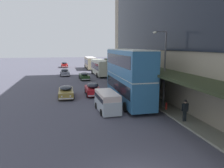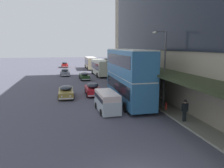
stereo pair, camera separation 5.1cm
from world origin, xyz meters
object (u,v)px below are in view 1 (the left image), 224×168
transit_bus_kerbside_rear (128,74)px  fire_hydrant (166,106)px  sedan_trailing_near (65,72)px  pedestrian_at_kerb (185,109)px  vw_van (107,100)px  sedan_second_near (66,92)px  sedan_lead_near (93,89)px  sedan_far_back (64,65)px  sedan_oncoming_rear (84,76)px  street_lamp (163,64)px  transit_bus_kerbside_front (100,67)px  transit_bus_kerbside_far (90,62)px

transit_bus_kerbside_rear → fire_hydrant: (2.85, -3.87, -2.78)m
sedan_trailing_near → pedestrian_at_kerb: size_ratio=2.54×
transit_bus_kerbside_rear → vw_van: transit_bus_kerbside_rear is taller
sedan_trailing_near → pedestrian_at_kerb: 34.15m
sedan_trailing_near → pedestrian_at_kerb: bearing=-73.4°
sedan_second_near → vw_van: size_ratio=1.00×
sedan_lead_near → vw_van: size_ratio=0.92×
sedan_far_back → sedan_oncoming_rear: bearing=-82.0°
sedan_lead_near → street_lamp: street_lamp is taller
sedan_oncoming_rear → pedestrian_at_kerb: size_ratio=2.64×
vw_van → street_lamp: 6.81m
sedan_lead_near → street_lamp: bearing=-50.6°
pedestrian_at_kerb → street_lamp: size_ratio=0.24×
transit_bus_kerbside_rear → sedan_trailing_near: transit_bus_kerbside_rear is taller
sedan_oncoming_rear → sedan_second_near: size_ratio=1.06×
transit_bus_kerbside_front → pedestrian_at_kerb: bearing=-86.1°
transit_bus_kerbside_front → street_lamp: street_lamp is taller
sedan_lead_near → transit_bus_kerbside_far: bearing=83.7°
sedan_trailing_near → sedan_far_back: (0.02, 19.48, 0.06)m
pedestrian_at_kerb → sedan_lead_near: bearing=117.0°
transit_bus_kerbside_far → fire_hydrant: size_ratio=14.20×
vw_van → street_lamp: (5.82, -0.22, 3.52)m
transit_bus_kerbside_front → street_lamp: (2.18, -26.70, 2.68)m
transit_bus_kerbside_far → sedan_lead_near: size_ratio=2.35×
sedan_second_near → street_lamp: 12.71m
street_lamp → sedan_lead_near: bearing=129.4°
transit_bus_kerbside_far → sedan_lead_near: 33.57m
vw_van → sedan_far_back: bearing=94.8°
transit_bus_kerbside_far → sedan_lead_near: bearing=-96.3°
sedan_lead_near → vw_van: vw_van is taller
transit_bus_kerbside_front → sedan_far_back: (-7.61, 20.95, -1.14)m
transit_bus_kerbside_far → transit_bus_kerbside_rear: bearing=-90.4°
transit_bus_kerbside_front → sedan_trailing_near: transit_bus_kerbside_front is taller
transit_bus_kerbside_rear → sedan_second_near: size_ratio=2.38×
sedan_oncoming_rear → sedan_trailing_near: 7.52m
transit_bus_kerbside_far → sedan_trailing_near: size_ratio=2.11×
sedan_trailing_near → sedan_far_back: 19.48m
sedan_second_near → sedan_lead_near: sedan_lead_near is taller
sedan_far_back → transit_bus_kerbside_front: bearing=-70.0°
transit_bus_kerbside_front → sedan_second_near: 20.99m
sedan_second_near → pedestrian_at_kerb: pedestrian_at_kerb is taller
sedan_far_back → pedestrian_at_kerb: pedestrian_at_kerb is taller
pedestrian_at_kerb → street_lamp: street_lamp is taller
transit_bus_kerbside_front → vw_van: 26.74m
transit_bus_kerbside_rear → sedan_trailing_near: size_ratio=2.33×
fire_hydrant → street_lamp: bearing=90.8°
transit_bus_kerbside_front → pedestrian_at_kerb: size_ratio=5.29×
sedan_lead_near → street_lamp: (6.30, -7.68, 3.80)m
transit_bus_kerbside_front → pedestrian_at_kerb: (2.12, -31.26, -0.76)m
sedan_oncoming_rear → pedestrian_at_kerb: bearing=-77.0°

